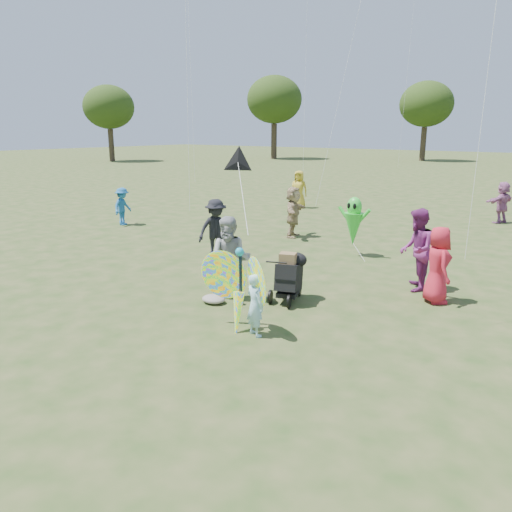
{
  "coord_description": "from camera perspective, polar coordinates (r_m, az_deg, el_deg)",
  "views": [
    {
      "loc": [
        5.74,
        -6.44,
        3.64
      ],
      "look_at": [
        -0.2,
        1.5,
        1.1
      ],
      "focal_mm": 35.0,
      "sensor_mm": 36.0,
      "label": 1
    }
  ],
  "objects": [
    {
      "name": "alien_kite",
      "position": [
        14.76,
        11.09,
        3.68
      ],
      "size": [
        1.12,
        0.69,
        1.74
      ],
      "color": "green",
      "rests_on": "ground"
    },
    {
      "name": "crowd_j",
      "position": [
        22.0,
        26.3,
        5.52
      ],
      "size": [
        1.0,
        1.59,
        1.63
      ],
      "primitive_type": "imported",
      "rotation": [
        0.0,
        0.0,
        4.34
      ],
      "color": "#AB6298",
      "rests_on": "ground"
    },
    {
      "name": "crowd_a",
      "position": [
        11.28,
        20.05,
        -0.97
      ],
      "size": [
        0.91,
        0.96,
        1.65
      ],
      "primitive_type": "imported",
      "rotation": [
        0.0,
        0.0,
        2.24
      ],
      "color": "red",
      "rests_on": "ground"
    },
    {
      "name": "crowd_b",
      "position": [
        14.26,
        -4.6,
        3.08
      ],
      "size": [
        1.01,
        1.27,
        1.72
      ],
      "primitive_type": "imported",
      "rotation": [
        0.0,
        0.0,
        1.18
      ],
      "color": "black",
      "rests_on": "ground"
    },
    {
      "name": "crowd_e",
      "position": [
        11.97,
        17.87,
        0.68
      ],
      "size": [
        1.0,
        1.12,
        1.9
      ],
      "primitive_type": "imported",
      "rotation": [
        0.0,
        0.0,
        5.07
      ],
      "color": "#79286C",
      "rests_on": "ground"
    },
    {
      "name": "crowd_g",
      "position": [
        23.63,
        4.92,
        7.6
      ],
      "size": [
        0.95,
        0.72,
        1.75
      ],
      "primitive_type": "imported",
      "rotation": [
        0.0,
        0.0,
        0.21
      ],
      "color": "gold",
      "rests_on": "ground"
    },
    {
      "name": "butterfly_kite",
      "position": [
        9.15,
        -1.94,
        -3.8
      ],
      "size": [
        1.74,
        0.75,
        1.76
      ],
      "color": "orange",
      "rests_on": "ground"
    },
    {
      "name": "ground",
      "position": [
        9.36,
        -4.57,
        -8.56
      ],
      "size": [
        160.0,
        160.0,
        0.0
      ],
      "primitive_type": "plane",
      "color": "#51592B",
      "rests_on": "ground"
    },
    {
      "name": "crowd_d",
      "position": [
        17.17,
        4.28,
        5.05
      ],
      "size": [
        0.99,
        1.69,
        1.74
      ],
      "primitive_type": "imported",
      "rotation": [
        0.0,
        0.0,
        1.89
      ],
      "color": "tan",
      "rests_on": "ground"
    },
    {
      "name": "delta_kite_rig",
      "position": [
        12.64,
        -2.07,
        10.64
      ],
      "size": [
        2.19,
        2.16,
        1.75
      ],
      "color": "black",
      "rests_on": "ground"
    },
    {
      "name": "crowd_i",
      "position": [
        19.99,
        -15.0,
        5.5
      ],
      "size": [
        0.78,
        1.05,
        1.45
      ],
      "primitive_type": "imported",
      "rotation": [
        0.0,
        0.0,
        1.85
      ],
      "color": "#1B5B97",
      "rests_on": "ground"
    },
    {
      "name": "adult_man",
      "position": [
        10.64,
        -2.93,
        -0.42
      ],
      "size": [
        1.13,
        1.04,
        1.86
      ],
      "primitive_type": "imported",
      "rotation": [
        0.0,
        0.0,
        0.48
      ],
      "color": "#9B9CA1",
      "rests_on": "ground"
    },
    {
      "name": "child_girl",
      "position": [
        8.96,
        -0.12,
        -5.62
      ],
      "size": [
        0.49,
        0.4,
        1.16
      ],
      "primitive_type": "imported",
      "rotation": [
        0.0,
        0.0,
        2.81
      ],
      "color": "#A0D6E3",
      "rests_on": "ground"
    },
    {
      "name": "grey_bag",
      "position": [
        10.79,
        -4.88,
        -4.93
      ],
      "size": [
        0.53,
        0.43,
        0.17
      ],
      "primitive_type": "ellipsoid",
      "color": "gray",
      "rests_on": "ground"
    },
    {
      "name": "jogging_stroller",
      "position": [
        10.74,
        3.92,
        -2.03
      ],
      "size": [
        0.73,
        1.13,
        1.09
      ],
      "rotation": [
        0.0,
        0.0,
        0.36
      ],
      "color": "black",
      "rests_on": "ground"
    }
  ]
}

